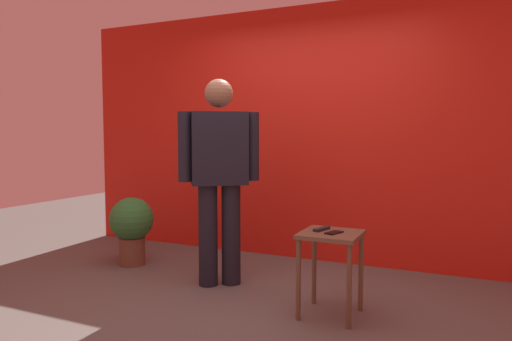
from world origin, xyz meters
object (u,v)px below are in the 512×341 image
(standing_person, at_px, (219,171))
(cell_phone, at_px, (334,233))
(tv_remote, at_px, (322,229))
(side_table, at_px, (331,249))
(potted_plant, at_px, (132,225))

(standing_person, relative_size, cell_phone, 12.46)
(tv_remote, bearing_deg, side_table, -9.29)
(standing_person, xyz_separation_m, tv_remote, (1.00, -0.25, -0.38))
(potted_plant, bearing_deg, standing_person, -9.01)
(potted_plant, bearing_deg, tv_remote, -11.36)
(side_table, distance_m, potted_plant, 2.25)
(standing_person, height_order, cell_phone, standing_person)
(tv_remote, distance_m, potted_plant, 2.17)
(side_table, xyz_separation_m, potted_plant, (-2.20, 0.46, -0.08))
(standing_person, distance_m, cell_phone, 1.22)
(side_table, bearing_deg, standing_person, 165.19)
(tv_remote, height_order, potted_plant, potted_plant)
(standing_person, bearing_deg, tv_remote, -13.93)
(standing_person, relative_size, tv_remote, 10.56)
(standing_person, relative_size, side_table, 2.92)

